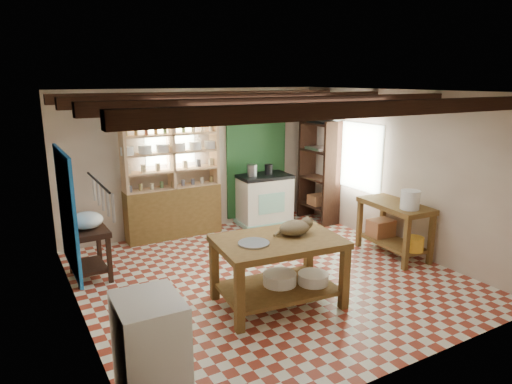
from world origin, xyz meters
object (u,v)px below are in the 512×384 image
stove (264,199)px  right_counter (394,229)px  cat (295,228)px  work_table (278,271)px  prep_table (89,253)px  white_cabinet (151,351)px

stove → right_counter: 2.62m
stove → cat: size_ratio=2.43×
work_table → prep_table: 2.74m
stove → cat: (-1.28, -2.88, 0.47)m
cat → white_cabinet: bearing=-159.1°
prep_table → white_cabinet: bearing=-91.7°
work_table → prep_table: bearing=140.1°
white_cabinet → right_counter: 4.63m
right_counter → prep_table: bearing=165.4°
white_cabinet → stove: bearing=50.3°
stove → prep_table: bearing=-160.8°
prep_table → white_cabinet: white_cabinet is taller
right_counter → work_table: bearing=-165.0°
prep_table → cat: bearing=-43.6°
prep_table → cat: cat is taller
work_table → cat: (0.25, 0.02, 0.52)m
white_cabinet → work_table: bearing=28.8°
work_table → prep_table: work_table is taller
prep_table → right_counter: right_counter is taller
work_table → right_counter: (2.48, 0.46, 0.00)m
white_cabinet → cat: cat is taller
prep_table → right_counter: bearing=-20.4°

